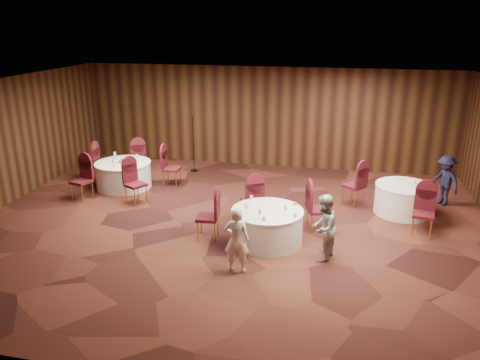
% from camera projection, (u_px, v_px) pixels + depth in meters
% --- Properties ---
extents(ground, '(12.00, 12.00, 0.00)m').
position_uv_depth(ground, '(230.00, 227.00, 10.91)').
color(ground, black).
rests_on(ground, ground).
extents(room_shell, '(12.00, 12.00, 12.00)m').
position_uv_depth(room_shell, '(229.00, 145.00, 10.27)').
color(room_shell, silver).
rests_on(room_shell, ground).
extents(table_main, '(1.55, 1.55, 0.74)m').
position_uv_depth(table_main, '(267.00, 226.00, 10.06)').
color(table_main, silver).
rests_on(table_main, ground).
extents(table_left, '(1.57, 1.57, 0.74)m').
position_uv_depth(table_left, '(124.00, 175.00, 13.37)').
color(table_left, silver).
rests_on(table_left, ground).
extents(table_right, '(1.38, 1.38, 0.74)m').
position_uv_depth(table_right, '(403.00, 199.00, 11.57)').
color(table_right, silver).
rests_on(table_right, ground).
extents(chairs_main, '(2.94, 1.82, 1.00)m').
position_uv_depth(chairs_main, '(260.00, 209.00, 10.64)').
color(chairs_main, '#3C0C11').
rests_on(chairs_main, ground).
extents(chairs_left, '(3.05, 2.97, 1.00)m').
position_uv_depth(chairs_left, '(124.00, 171.00, 13.30)').
color(chairs_left, '#3C0C11').
rests_on(chairs_left, ground).
extents(chairs_right, '(2.15, 2.28, 1.00)m').
position_uv_depth(chairs_right, '(386.00, 199.00, 11.24)').
color(chairs_right, '#3C0C11').
rests_on(chairs_right, ground).
extents(tabletop_main, '(1.14, 1.09, 0.22)m').
position_uv_depth(tabletop_main, '(273.00, 209.00, 9.74)').
color(tabletop_main, silver).
rests_on(tabletop_main, table_main).
extents(tabletop_left, '(0.82, 0.79, 0.22)m').
position_uv_depth(tabletop_left, '(122.00, 160.00, 13.22)').
color(tabletop_left, silver).
rests_on(tabletop_left, table_left).
extents(tabletop_right, '(0.08, 0.08, 0.22)m').
position_uv_depth(tabletop_right, '(415.00, 183.00, 11.12)').
color(tabletop_right, silver).
rests_on(tabletop_right, table_right).
extents(mic_stand, '(0.24, 0.24, 1.72)m').
position_uv_depth(mic_stand, '(194.00, 155.00, 14.77)').
color(mic_stand, black).
rests_on(mic_stand, ground).
extents(woman_a, '(0.50, 0.34, 1.31)m').
position_uv_depth(woman_a, '(237.00, 240.00, 8.78)').
color(woman_a, silver).
rests_on(woman_a, ground).
extents(woman_b, '(0.67, 0.77, 1.37)m').
position_uv_depth(woman_b, '(323.00, 228.00, 9.23)').
color(woman_b, '#A9A8AD').
rests_on(woman_b, ground).
extents(man_c, '(0.90, 0.98, 1.32)m').
position_uv_depth(man_c, '(445.00, 180.00, 12.03)').
color(man_c, black).
rests_on(man_c, ground).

